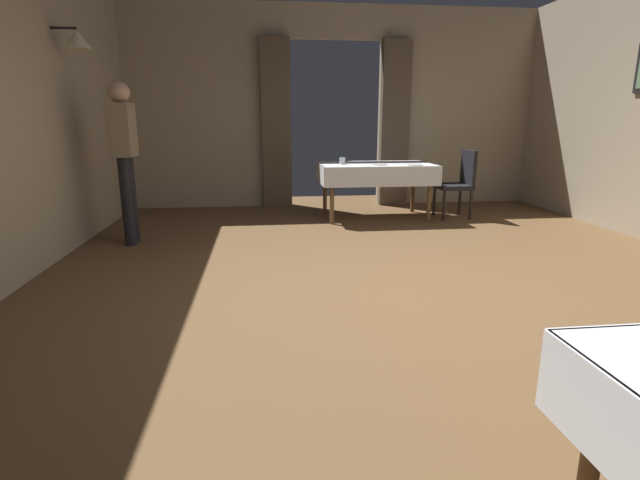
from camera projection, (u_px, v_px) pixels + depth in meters
ground at (412, 294)px, 3.80m from camera, size 10.08×10.08×0.00m
wall_back at (335, 108)px, 7.46m from camera, size 6.40×0.27×3.00m
dining_table_mid at (376, 170)px, 6.59m from camera, size 1.54×0.95×0.75m
chair_mid_right at (459, 181)px, 6.64m from camera, size 0.44×0.44×0.93m
glass_mid_a at (342, 161)px, 6.46m from camera, size 0.08×0.08×0.09m
plate_mid_b at (415, 165)px, 6.30m from camera, size 0.21×0.21×0.01m
plate_mid_c at (379, 164)px, 6.39m from camera, size 0.22×0.22×0.01m
person_waiter_by_doorway at (124, 150)px, 5.11m from camera, size 0.23×0.36×1.72m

